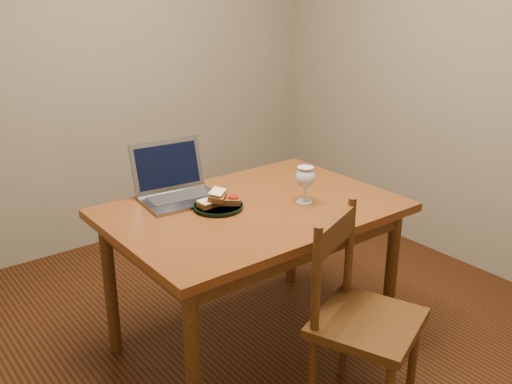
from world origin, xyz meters
TOP-DOWN VIEW (x-y plane):
  - floor at (0.00, 0.00)m, footprint 3.20×3.20m
  - back_wall at (0.00, 1.61)m, footprint 3.20×0.02m
  - right_wall at (1.61, 0.00)m, footprint 0.02×3.20m
  - table at (-0.01, 0.00)m, footprint 1.30×0.90m
  - chair at (0.06, -0.62)m, footprint 0.53×0.52m
  - plate at (-0.16, 0.08)m, footprint 0.23×0.23m
  - sandwich_cheese at (-0.19, 0.09)m, footprint 0.11×0.07m
  - sandwich_tomato at (-0.11, 0.07)m, footprint 0.14×0.13m
  - sandwich_top at (-0.16, 0.08)m, footprint 0.13×0.13m
  - milk_glass at (0.21, -0.10)m, footprint 0.09×0.09m
  - laptop at (-0.23, 0.33)m, footprint 0.39×0.36m

SIDE VIEW (x-z plane):
  - floor at x=0.00m, z-range -0.02..0.00m
  - chair at x=0.06m, z-range 0.26..0.70m
  - table at x=-0.01m, z-range 0.28..1.02m
  - plate at x=-0.16m, z-range 0.74..0.76m
  - sandwich_cheese at x=-0.19m, z-range 0.76..0.79m
  - sandwich_tomato at x=-0.11m, z-range 0.76..0.80m
  - sandwich_top at x=-0.16m, z-range 0.79..0.82m
  - laptop at x=-0.23m, z-range 0.68..0.94m
  - milk_glass at x=0.21m, z-range 0.74..0.92m
  - back_wall at x=0.00m, z-range 0.00..2.60m
  - right_wall at x=1.61m, z-range 0.00..2.60m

